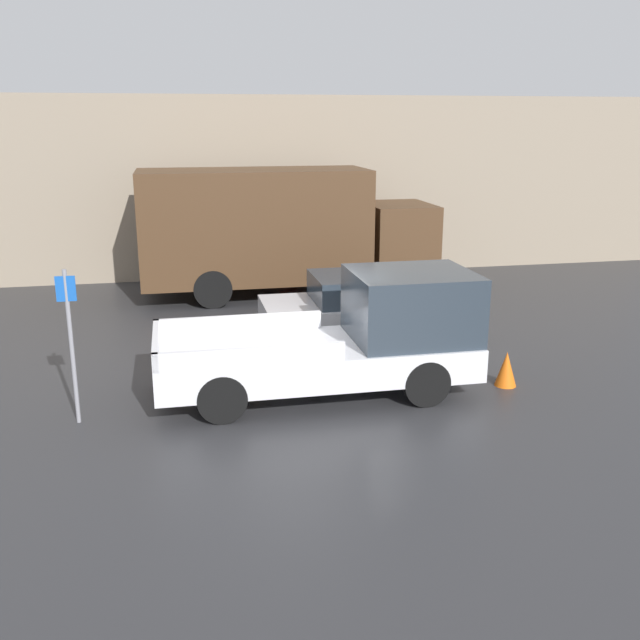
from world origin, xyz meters
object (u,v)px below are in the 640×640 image
pickup_truck (352,338)px  traffic_cone (506,369)px  car (363,306)px  delivery_truck (278,229)px  parking_sign (71,339)px  newspaper_box (288,259)px

pickup_truck → traffic_cone: bearing=-6.3°
car → traffic_cone: 3.85m
car → delivery_truck: 4.82m
pickup_truck → parking_sign: size_ratio=2.21×
pickup_truck → delivery_truck: (-0.18, 7.58, 0.85)m
traffic_cone → delivery_truck: bearing=111.0°
delivery_truck → newspaper_box: (0.61, 2.24, -1.31)m
delivery_truck → traffic_cone: delivery_truck is taller
parking_sign → traffic_cone: parking_sign is taller
parking_sign → pickup_truck: bearing=5.5°
delivery_truck → pickup_truck: bearing=-88.6°
delivery_truck → parking_sign: delivery_truck is taller
delivery_truck → parking_sign: 9.22m
parking_sign → car: bearing=31.5°
pickup_truck → car: size_ratio=1.28×
pickup_truck → car: bearing=71.3°
car → traffic_cone: bearing=-61.6°
delivery_truck → newspaper_box: delivery_truck is taller
delivery_truck → traffic_cone: bearing=-69.0°
pickup_truck → traffic_cone: (2.86, -0.32, -0.68)m
parking_sign → newspaper_box: 11.51m
newspaper_box → traffic_cone: (2.43, -10.14, -0.23)m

